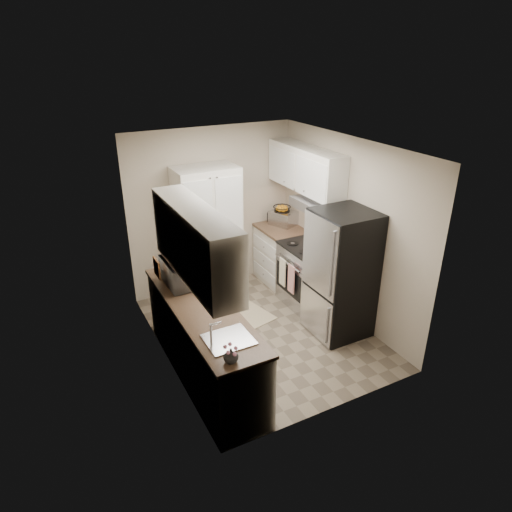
{
  "coord_description": "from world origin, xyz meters",
  "views": [
    {
      "loc": [
        -2.46,
        -4.54,
        3.54
      ],
      "look_at": [
        -0.01,
        0.15,
        1.08
      ],
      "focal_mm": 32.0,
      "sensor_mm": 36.0,
      "label": 1
    }
  ],
  "objects_px": {
    "refrigerator": "(341,274)",
    "wine_bottle": "(165,262)",
    "microwave": "(181,272)",
    "pantry_cabinet": "(208,234)",
    "toaster_oven": "(283,218)",
    "electric_range": "(308,274)"
  },
  "relations": [
    {
      "from": "electric_range",
      "to": "refrigerator",
      "type": "relative_size",
      "value": 0.66
    },
    {
      "from": "pantry_cabinet",
      "to": "electric_range",
      "type": "relative_size",
      "value": 1.77
    },
    {
      "from": "refrigerator",
      "to": "microwave",
      "type": "height_order",
      "value": "refrigerator"
    },
    {
      "from": "pantry_cabinet",
      "to": "refrigerator",
      "type": "bearing_deg",
      "value": -56.54
    },
    {
      "from": "refrigerator",
      "to": "wine_bottle",
      "type": "xyz_separation_m",
      "value": [
        -2.03,
        0.96,
        0.21
      ]
    },
    {
      "from": "electric_range",
      "to": "refrigerator",
      "type": "distance_m",
      "value": 0.88
    },
    {
      "from": "refrigerator",
      "to": "microwave",
      "type": "relative_size",
      "value": 3.05
    },
    {
      "from": "pantry_cabinet",
      "to": "wine_bottle",
      "type": "distance_m",
      "value": 1.17
    },
    {
      "from": "microwave",
      "to": "wine_bottle",
      "type": "relative_size",
      "value": 1.96
    },
    {
      "from": "pantry_cabinet",
      "to": "electric_range",
      "type": "height_order",
      "value": "pantry_cabinet"
    },
    {
      "from": "toaster_oven",
      "to": "refrigerator",
      "type": "bearing_deg",
      "value": -117.83
    },
    {
      "from": "electric_range",
      "to": "toaster_oven",
      "type": "bearing_deg",
      "value": 82.89
    },
    {
      "from": "microwave",
      "to": "pantry_cabinet",
      "type": "bearing_deg",
      "value": -35.64
    },
    {
      "from": "electric_range",
      "to": "microwave",
      "type": "distance_m",
      "value": 2.08
    },
    {
      "from": "refrigerator",
      "to": "toaster_oven",
      "type": "distance_m",
      "value": 1.74
    },
    {
      "from": "wine_bottle",
      "to": "toaster_oven",
      "type": "xyz_separation_m",
      "value": [
        2.18,
        0.76,
        -0.03
      ]
    },
    {
      "from": "microwave",
      "to": "toaster_oven",
      "type": "distance_m",
      "value": 2.39
    },
    {
      "from": "refrigerator",
      "to": "microwave",
      "type": "xyz_separation_m",
      "value": [
        -1.95,
        0.58,
        0.22
      ]
    },
    {
      "from": "electric_range",
      "to": "refrigerator",
      "type": "height_order",
      "value": "refrigerator"
    },
    {
      "from": "refrigerator",
      "to": "wine_bottle",
      "type": "bearing_deg",
      "value": 154.62
    },
    {
      "from": "microwave",
      "to": "wine_bottle",
      "type": "xyz_separation_m",
      "value": [
        -0.08,
        0.38,
        -0.01
      ]
    },
    {
      "from": "pantry_cabinet",
      "to": "microwave",
      "type": "relative_size",
      "value": 3.58
    }
  ]
}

